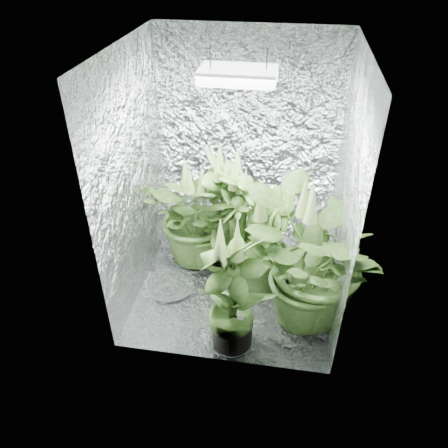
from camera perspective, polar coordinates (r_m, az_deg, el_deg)
ground at (r=3.88m, az=1.34°, el=-8.00°), size 1.60×1.60×0.00m
walls at (r=3.29m, az=1.57°, el=4.89°), size 1.62×1.62×2.00m
ceiling at (r=2.92m, az=1.91°, el=22.15°), size 1.60×1.60×0.01m
grow_lamp at (r=2.96m, az=1.84°, el=18.86°), size 0.50×0.30×0.22m
plant_a at (r=3.87m, az=-3.43°, el=1.05°), size 1.09×1.09×1.04m
plant_b at (r=3.82m, az=0.18°, el=1.49°), size 0.72×0.72×1.15m
plant_c at (r=3.61m, az=5.62°, el=-2.52°), size 0.52×0.52×1.01m
plant_d at (r=3.67m, az=2.41°, el=-0.38°), size 0.81×0.81×1.12m
plant_e at (r=3.26m, az=11.69°, el=-5.19°), size 1.38×1.38×1.22m
plant_f at (r=3.05m, az=1.16°, el=-8.96°), size 0.78×0.78×1.15m
circulation_fan at (r=4.09m, az=10.72°, el=-3.52°), size 0.18×0.27×0.34m
plant_label at (r=3.19m, az=2.19°, el=-12.43°), size 0.05×0.02×0.08m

